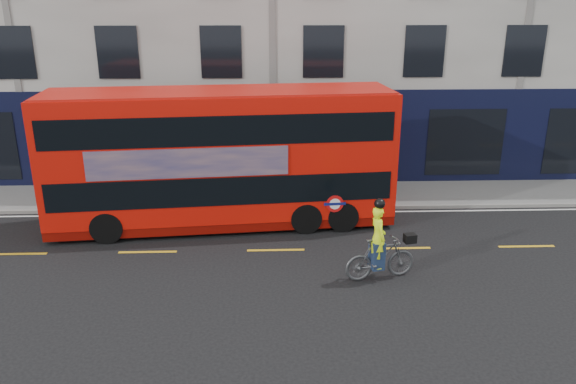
{
  "coord_description": "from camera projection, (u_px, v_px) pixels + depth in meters",
  "views": [
    {
      "loc": [
        -0.18,
        -14.54,
        7.5
      ],
      "look_at": [
        0.39,
        1.62,
        1.89
      ],
      "focal_mm": 35.0,
      "sensor_mm": 36.0,
      "label": 1
    }
  ],
  "objects": [
    {
      "name": "cyclist",
      "position": [
        380.0,
        253.0,
        15.59
      ],
      "size": [
        2.13,
        1.01,
        2.4
      ],
      "rotation": [
        0.0,
        0.0,
        0.22
      ],
      "color": "#4D4F53",
      "rests_on": "ground"
    },
    {
      "name": "pavement",
      "position": [
        274.0,
        195.0,
        22.31
      ],
      "size": [
        60.0,
        3.0,
        0.12
      ],
      "primitive_type": "cube",
      "color": "slate",
      "rests_on": "ground"
    },
    {
      "name": "bus",
      "position": [
        223.0,
        158.0,
        18.94
      ],
      "size": [
        11.75,
        3.64,
        4.66
      ],
      "rotation": [
        0.0,
        0.0,
        0.09
      ],
      "color": "red",
      "rests_on": "ground"
    },
    {
      "name": "road_edge_line",
      "position": [
        275.0,
        213.0,
        20.63
      ],
      "size": [
        58.0,
        0.1,
        0.01
      ],
      "primitive_type": "cube",
      "color": "silver",
      "rests_on": "ground"
    },
    {
      "name": "kerb",
      "position": [
        274.0,
        209.0,
        20.9
      ],
      "size": [
        60.0,
        0.12,
        0.13
      ],
      "primitive_type": "cube",
      "color": "gray",
      "rests_on": "ground"
    },
    {
      "name": "ground",
      "position": [
        277.0,
        272.0,
        16.2
      ],
      "size": [
        120.0,
        120.0,
        0.0
      ],
      "primitive_type": "plane",
      "color": "black",
      "rests_on": "ground"
    },
    {
      "name": "lane_dashes",
      "position": [
        276.0,
        250.0,
        17.61
      ],
      "size": [
        58.0,
        0.12,
        0.01
      ],
      "primitive_type": null,
      "color": "gold",
      "rests_on": "ground"
    }
  ]
}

